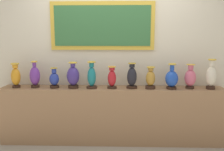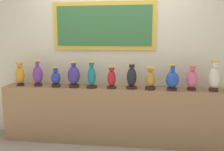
{
  "view_description": "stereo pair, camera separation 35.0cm",
  "coord_description": "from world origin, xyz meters",
  "px_view_note": "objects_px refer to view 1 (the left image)",
  "views": [
    {
      "loc": [
        0.1,
        -3.46,
        1.58
      ],
      "look_at": [
        0.0,
        0.0,
        1.03
      ],
      "focal_mm": 38.05,
      "sensor_mm": 36.0,
      "label": 1
    },
    {
      "loc": [
        0.45,
        -3.43,
        1.58
      ],
      "look_at": [
        0.0,
        0.0,
        1.03
      ],
      "focal_mm": 38.05,
      "sensor_mm": 36.0,
      "label": 2
    }
  ],
  "objects_px": {
    "vase_sapphire": "(172,79)",
    "vase_ivory": "(211,76)",
    "vase_cobalt": "(54,79)",
    "vase_onyx": "(132,77)",
    "vase_crimson": "(112,78)",
    "vase_rose": "(190,78)",
    "vase_violet": "(35,76)",
    "vase_indigo": "(73,76)",
    "vase_amber": "(16,76)",
    "vase_ochre": "(151,79)",
    "vase_teal": "(92,77)"
  },
  "relations": [
    {
      "from": "vase_sapphire",
      "to": "vase_amber",
      "type": "bearing_deg",
      "value": 179.4
    },
    {
      "from": "vase_ochre",
      "to": "vase_ivory",
      "type": "bearing_deg",
      "value": 0.34
    },
    {
      "from": "vase_onyx",
      "to": "vase_ivory",
      "type": "distance_m",
      "value": 1.14
    },
    {
      "from": "vase_teal",
      "to": "vase_indigo",
      "type": "bearing_deg",
      "value": 178.7
    },
    {
      "from": "vase_amber",
      "to": "vase_cobalt",
      "type": "relative_size",
      "value": 1.22
    },
    {
      "from": "vase_teal",
      "to": "vase_sapphire",
      "type": "distance_m",
      "value": 1.16
    },
    {
      "from": "vase_crimson",
      "to": "vase_ochre",
      "type": "relative_size",
      "value": 1.01
    },
    {
      "from": "vase_violet",
      "to": "vase_indigo",
      "type": "xyz_separation_m",
      "value": [
        0.58,
        -0.02,
        0.0
      ]
    },
    {
      "from": "vase_indigo",
      "to": "vase_onyx",
      "type": "xyz_separation_m",
      "value": [
        0.86,
        0.01,
        -0.01
      ]
    },
    {
      "from": "vase_ochre",
      "to": "vase_rose",
      "type": "relative_size",
      "value": 0.9
    },
    {
      "from": "vase_violet",
      "to": "vase_rose",
      "type": "relative_size",
      "value": 1.11
    },
    {
      "from": "vase_crimson",
      "to": "vase_violet",
      "type": "bearing_deg",
      "value": 178.79
    },
    {
      "from": "vase_indigo",
      "to": "vase_teal",
      "type": "bearing_deg",
      "value": -1.3
    },
    {
      "from": "vase_indigo",
      "to": "vase_crimson",
      "type": "relative_size",
      "value": 1.18
    },
    {
      "from": "vase_ivory",
      "to": "vase_sapphire",
      "type": "bearing_deg",
      "value": -179.16
    },
    {
      "from": "vase_crimson",
      "to": "vase_ochre",
      "type": "height_order",
      "value": "vase_crimson"
    },
    {
      "from": "vase_teal",
      "to": "vase_amber",
      "type": "bearing_deg",
      "value": 179.25
    },
    {
      "from": "vase_amber",
      "to": "vase_onyx",
      "type": "height_order",
      "value": "vase_onyx"
    },
    {
      "from": "vase_indigo",
      "to": "vase_ochre",
      "type": "bearing_deg",
      "value": -0.62
    },
    {
      "from": "vase_cobalt",
      "to": "vase_teal",
      "type": "bearing_deg",
      "value": -0.83
    },
    {
      "from": "vase_indigo",
      "to": "vase_ochre",
      "type": "xyz_separation_m",
      "value": [
        1.13,
        -0.01,
        -0.03
      ]
    },
    {
      "from": "vase_ochre",
      "to": "vase_indigo",
      "type": "bearing_deg",
      "value": 179.38
    },
    {
      "from": "vase_sapphire",
      "to": "vase_rose",
      "type": "relative_size",
      "value": 1.04
    },
    {
      "from": "vase_crimson",
      "to": "vase_ochre",
      "type": "distance_m",
      "value": 0.56
    },
    {
      "from": "vase_violet",
      "to": "vase_rose",
      "type": "height_order",
      "value": "vase_violet"
    },
    {
      "from": "vase_indigo",
      "to": "vase_ivory",
      "type": "bearing_deg",
      "value": -0.2
    },
    {
      "from": "vase_amber",
      "to": "vase_cobalt",
      "type": "distance_m",
      "value": 0.58
    },
    {
      "from": "vase_indigo",
      "to": "vase_crimson",
      "type": "xyz_separation_m",
      "value": [
        0.57,
        -0.0,
        -0.03
      ]
    },
    {
      "from": "vase_teal",
      "to": "vase_rose",
      "type": "relative_size",
      "value": 1.11
    },
    {
      "from": "vase_sapphire",
      "to": "vase_ivory",
      "type": "height_order",
      "value": "vase_ivory"
    },
    {
      "from": "vase_rose",
      "to": "vase_crimson",
      "type": "bearing_deg",
      "value": -178.92
    },
    {
      "from": "vase_amber",
      "to": "vase_ivory",
      "type": "height_order",
      "value": "vase_ivory"
    },
    {
      "from": "vase_crimson",
      "to": "vase_ivory",
      "type": "distance_m",
      "value": 1.43
    },
    {
      "from": "vase_indigo",
      "to": "vase_rose",
      "type": "xyz_separation_m",
      "value": [
        1.71,
        0.02,
        -0.01
      ]
    },
    {
      "from": "vase_ochre",
      "to": "vase_ivory",
      "type": "relative_size",
      "value": 0.74
    },
    {
      "from": "vase_amber",
      "to": "vase_rose",
      "type": "bearing_deg",
      "value": 0.2
    },
    {
      "from": "vase_cobalt",
      "to": "vase_onyx",
      "type": "bearing_deg",
      "value": 0.63
    },
    {
      "from": "vase_amber",
      "to": "vase_crimson",
      "type": "bearing_deg",
      "value": -0.51
    },
    {
      "from": "vase_teal",
      "to": "vase_crimson",
      "type": "distance_m",
      "value": 0.3
    },
    {
      "from": "vase_amber",
      "to": "vase_teal",
      "type": "height_order",
      "value": "vase_teal"
    },
    {
      "from": "vase_cobalt",
      "to": "vase_ivory",
      "type": "bearing_deg",
      "value": -0.22
    },
    {
      "from": "vase_crimson",
      "to": "vase_sapphire",
      "type": "distance_m",
      "value": 0.87
    },
    {
      "from": "vase_cobalt",
      "to": "vase_indigo",
      "type": "distance_m",
      "value": 0.29
    },
    {
      "from": "vase_violet",
      "to": "vase_cobalt",
      "type": "height_order",
      "value": "vase_violet"
    },
    {
      "from": "vase_cobalt",
      "to": "vase_ochre",
      "type": "distance_m",
      "value": 1.42
    },
    {
      "from": "vase_sapphire",
      "to": "vase_ivory",
      "type": "relative_size",
      "value": 0.85
    },
    {
      "from": "vase_onyx",
      "to": "vase_violet",
      "type": "bearing_deg",
      "value": 179.77
    },
    {
      "from": "vase_cobalt",
      "to": "vase_crimson",
      "type": "distance_m",
      "value": 0.85
    },
    {
      "from": "vase_crimson",
      "to": "vase_rose",
      "type": "bearing_deg",
      "value": 1.08
    },
    {
      "from": "vase_violet",
      "to": "vase_ochre",
      "type": "distance_m",
      "value": 1.71
    }
  ]
}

